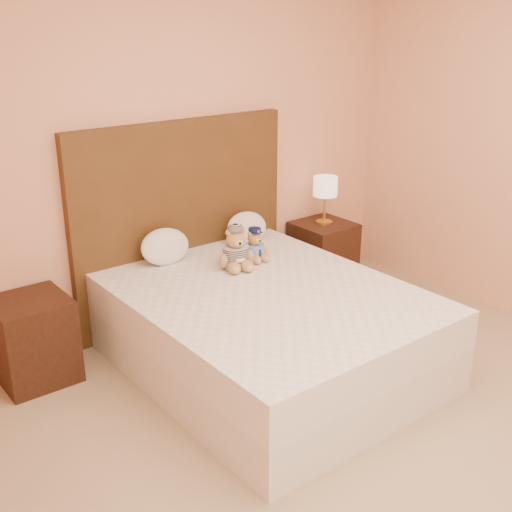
{
  "coord_description": "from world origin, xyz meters",
  "views": [
    {
      "loc": [
        -2.35,
        -1.69,
        2.2
      ],
      "look_at": [
        0.1,
        1.45,
        0.69
      ],
      "focal_mm": 45.0,
      "sensor_mm": 36.0,
      "label": 1
    }
  ],
  "objects": [
    {
      "name": "teddy_prisoner",
      "position": [
        0.07,
        1.63,
        0.7
      ],
      "size": [
        0.32,
        0.31,
        0.3
      ],
      "primitive_type": null,
      "rotation": [
        0.0,
        0.0,
        -0.24
      ],
      "color": "#AC7543",
      "rests_on": "bed"
    },
    {
      "name": "pillow_left",
      "position": [
        -0.26,
        2.03,
        0.68
      ],
      "size": [
        0.37,
        0.24,
        0.26
      ],
      "primitive_type": "ellipsoid",
      "color": "white",
      "rests_on": "bed"
    },
    {
      "name": "ground",
      "position": [
        0.0,
        0.0,
        0.0
      ],
      "size": [
        4.0,
        4.5,
        0.0
      ],
      "primitive_type": "cube",
      "color": "tan",
      "rests_on": "ground"
    },
    {
      "name": "teddy_police",
      "position": [
        0.27,
        1.68,
        0.67
      ],
      "size": [
        0.21,
        0.2,
        0.24
      ],
      "primitive_type": null,
      "rotation": [
        0.0,
        0.0,
        -0.02
      ],
      "color": "#AC7543",
      "rests_on": "bed"
    },
    {
      "name": "pillow_right",
      "position": [
        0.46,
        2.03,
        0.67
      ],
      "size": [
        0.35,
        0.23,
        0.25
      ],
      "primitive_type": "ellipsoid",
      "color": "white",
      "rests_on": "bed"
    },
    {
      "name": "bed",
      "position": [
        0.0,
        1.2,
        0.28
      ],
      "size": [
        1.6,
        2.0,
        0.55
      ],
      "color": "white",
      "rests_on": "ground"
    },
    {
      "name": "nightstand_left",
      "position": [
        -1.25,
        2.0,
        0.28
      ],
      "size": [
        0.45,
        0.45,
        0.55
      ],
      "primitive_type": "cube",
      "color": "#341A10",
      "rests_on": "ground"
    },
    {
      "name": "lamp",
      "position": [
        1.25,
        2.0,
        0.85
      ],
      "size": [
        0.2,
        0.2,
        0.4
      ],
      "color": "gold",
      "rests_on": "nightstand_right"
    },
    {
      "name": "headboard",
      "position": [
        0.0,
        2.21,
        0.75
      ],
      "size": [
        1.75,
        0.08,
        1.5
      ],
      "primitive_type": "cube",
      "color": "#503318",
      "rests_on": "ground"
    },
    {
      "name": "nightstand_right",
      "position": [
        1.25,
        2.0,
        0.28
      ],
      "size": [
        0.45,
        0.45,
        0.55
      ],
      "primitive_type": "cube",
      "color": "#341A10",
      "rests_on": "ground"
    },
    {
      "name": "room_walls",
      "position": [
        0.0,
        0.46,
        1.81
      ],
      "size": [
        4.04,
        4.52,
        2.72
      ],
      "color": "#E7A27E",
      "rests_on": "ground"
    }
  ]
}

